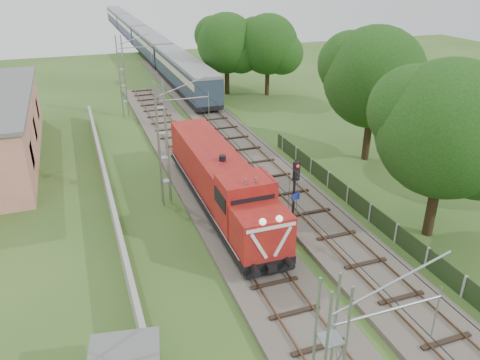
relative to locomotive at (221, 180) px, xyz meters
name	(u,v)px	position (x,y,z in m)	size (l,w,h in m)	color
ground	(288,309)	(0.00, -9.84, -2.10)	(140.00, 140.00, 0.00)	#2C4F1D
track_main	(236,230)	(0.00, -2.84, -1.92)	(4.20, 70.00, 0.45)	#6B6054
track_side	(241,145)	(5.00, 10.16, -1.92)	(4.20, 80.00, 0.45)	#6B6054
catenary	(164,145)	(-2.95, 2.16, 1.94)	(3.31, 70.00, 8.00)	gray
boundary_wall	(111,201)	(-6.50, 2.16, -1.35)	(0.25, 40.00, 1.50)	#9E9E99
fence	(396,233)	(8.00, -6.84, -1.50)	(0.12, 32.00, 1.20)	black
locomotive	(221,180)	(0.00, 0.00, 0.00)	(2.77, 15.81, 4.02)	black
coach_rake	(140,35)	(5.00, 63.30, 0.37)	(2.96, 88.38, 3.42)	black
signal_post	(295,186)	(2.77, -4.54, 1.19)	(0.53, 0.41, 4.80)	black
tree_a	(448,131)	(10.41, -6.70, 4.14)	(7.72, 7.36, 10.01)	#382917
tree_b	(376,79)	(13.51, 4.30, 4.31)	(7.93, 7.55, 10.28)	#382917
tree_c	(227,44)	(9.68, 27.50, 3.68)	(7.15, 6.81, 9.27)	#382917
tree_d	(269,45)	(13.93, 25.37, 3.64)	(7.10, 6.76, 9.20)	#382917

